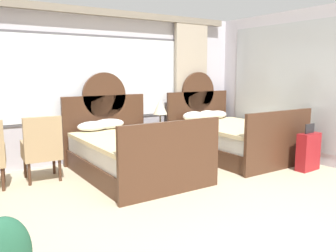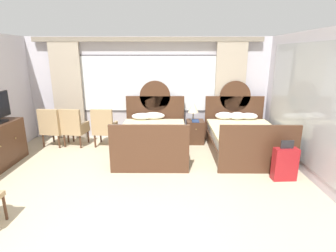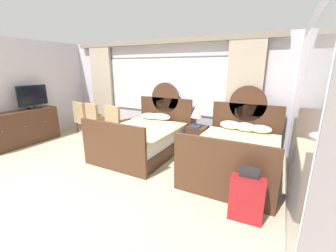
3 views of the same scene
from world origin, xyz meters
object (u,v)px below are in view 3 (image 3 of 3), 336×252
at_px(tv_flatscreen, 33,97).
at_px(dresser_minibar, 20,128).
at_px(bed_near_mirror, 236,154).
at_px(suitcase_on_floor, 246,199).
at_px(nightstand_between_beds, 197,138).
at_px(table_lamp_on_nightstand, 196,112).
at_px(armchair_by_window_left, 116,122).
at_px(armchair_by_window_right, 84,117).
at_px(book_on_nightstand, 196,127).
at_px(armchair_by_window_centre, 96,119).
at_px(bed_near_window, 145,138).

bearing_deg(tv_flatscreen, dresser_minibar, -93.39).
height_order(bed_near_mirror, suitcase_on_floor, bed_near_mirror).
xyz_separation_m(nightstand_between_beds, suitcase_on_floor, (1.46, -2.10, 0.01)).
xyz_separation_m(table_lamp_on_nightstand, armchair_by_window_left, (-2.25, -0.30, -0.44)).
distance_m(tv_flatscreen, armchair_by_window_right, 1.43).
relative_size(bed_near_mirror, book_on_nightstand, 8.41).
bearing_deg(book_on_nightstand, armchair_by_window_centre, -176.47).
distance_m(tv_flatscreen, armchair_by_window_centre, 1.71).
bearing_deg(suitcase_on_floor, armchair_by_window_left, 154.21).
xyz_separation_m(bed_near_window, bed_near_mirror, (2.11, 0.01, 0.00)).
xyz_separation_m(table_lamp_on_nightstand, armchair_by_window_right, (-3.54, -0.30, -0.44)).
bearing_deg(armchair_by_window_centre, armchair_by_window_right, 180.00).
bearing_deg(armchair_by_window_centre, table_lamp_on_nightstand, 5.76).
xyz_separation_m(bed_near_mirror, book_on_nightstand, (-1.06, 0.63, 0.26)).
height_order(tv_flatscreen, armchair_by_window_right, tv_flatscreen).
bearing_deg(dresser_minibar, nightstand_between_beds, 23.58).
bearing_deg(armchair_by_window_centre, suitcase_on_floor, -21.90).
xyz_separation_m(bed_near_window, armchair_by_window_centre, (-2.01, 0.44, 0.15)).
height_order(bed_near_window, armchair_by_window_right, bed_near_window).
xyz_separation_m(armchair_by_window_left, suitcase_on_floor, (3.77, -1.82, -0.19)).
bearing_deg(table_lamp_on_nightstand, bed_near_window, -143.28).
xyz_separation_m(dresser_minibar, suitcase_on_floor, (5.64, -0.27, -0.14)).
bearing_deg(book_on_nightstand, dresser_minibar, -157.41).
distance_m(bed_near_window, armchair_by_window_left, 1.33).
bearing_deg(bed_near_window, armchair_by_window_right, 170.11).
distance_m(bed_near_window, suitcase_on_floor, 2.87).
relative_size(bed_near_window, suitcase_on_floor, 2.84).
bearing_deg(suitcase_on_floor, bed_near_mirror, 106.36).
relative_size(nightstand_between_beds, table_lamp_on_nightstand, 1.18).
bearing_deg(nightstand_between_beds, armchair_by_window_right, -175.58).
xyz_separation_m(bed_near_mirror, armchair_by_window_left, (-3.36, 0.44, 0.15)).
bearing_deg(table_lamp_on_nightstand, nightstand_between_beds, -23.07).
height_order(nightstand_between_beds, book_on_nightstand, book_on_nightstand).
height_order(nightstand_between_beds, suitcase_on_floor, suitcase_on_floor).
bearing_deg(armchair_by_window_right, tv_flatscreen, -116.65).
height_order(armchair_by_window_centre, suitcase_on_floor, armchair_by_window_centre).
relative_size(armchair_by_window_right, suitcase_on_floor, 1.26).
height_order(bed_near_mirror, tv_flatscreen, bed_near_mirror).
distance_m(table_lamp_on_nightstand, book_on_nightstand, 0.36).
height_order(bed_near_window, armchair_by_window_centre, bed_near_window).
bearing_deg(bed_near_mirror, bed_near_window, -179.82).
distance_m(armchair_by_window_left, suitcase_on_floor, 4.19).
bearing_deg(bed_near_window, nightstand_between_beds, 34.24).
height_order(tv_flatscreen, suitcase_on_floor, tv_flatscreen).
bearing_deg(armchair_by_window_right, bed_near_window, -9.89).
bearing_deg(tv_flatscreen, suitcase_on_floor, -7.19).
bearing_deg(bed_near_mirror, armchair_by_window_centre, 173.96).
relative_size(table_lamp_on_nightstand, armchair_by_window_centre, 0.52).
relative_size(armchair_by_window_centre, suitcase_on_floor, 1.26).
bearing_deg(armchair_by_window_left, table_lamp_on_nightstand, 7.72).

